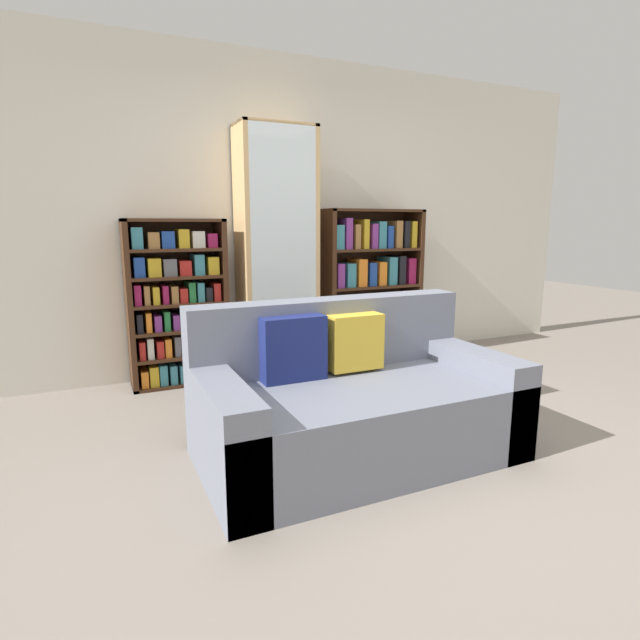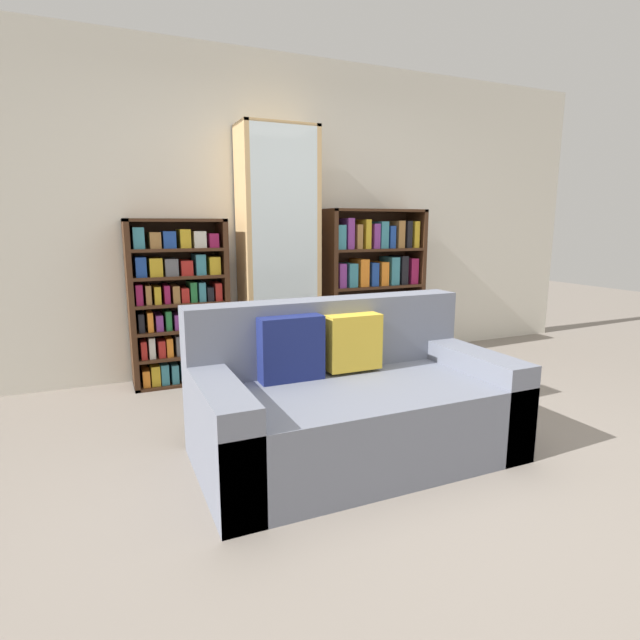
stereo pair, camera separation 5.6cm
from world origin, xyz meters
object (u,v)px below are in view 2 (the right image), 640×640
couch (351,403)px  bookshelf_right (373,289)px  display_cabinet (278,254)px  bookshelf_left (179,304)px  wine_bottle (378,363)px

couch → bookshelf_right: (1.12, 1.72, 0.39)m
display_cabinet → bookshelf_left: bearing=178.9°
bookshelf_right → wine_bottle: size_ratio=3.87×
couch → display_cabinet: display_cabinet is taller
display_cabinet → couch: bearing=-95.8°
couch → bookshelf_left: bookshelf_left is taller
bookshelf_left → display_cabinet: size_ratio=0.64×
bookshelf_left → bookshelf_right: bearing=0.0°
bookshelf_left → bookshelf_right: size_ratio=0.93×
display_cabinet → wine_bottle: size_ratio=5.68×
couch → display_cabinet: bearing=84.2°
display_cabinet → bookshelf_right: (0.95, 0.02, -0.35)m
bookshelf_left → bookshelf_right: bookshelf_right is taller
bookshelf_left → wine_bottle: (1.50, -0.62, -0.50)m
couch → display_cabinet: size_ratio=0.83×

